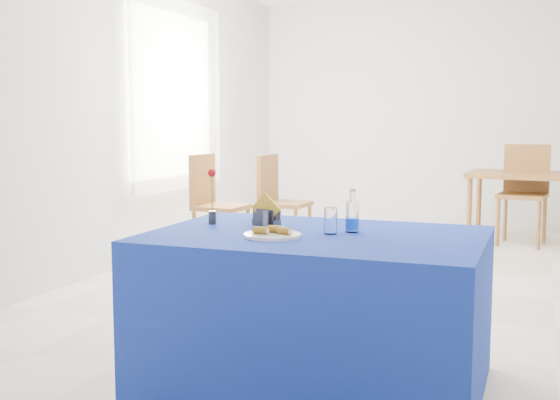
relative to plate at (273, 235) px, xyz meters
The scene contains 17 objects.
floor 2.49m from the plate, 85.51° to the left, with size 7.00×7.00×0.00m, color beige.
room_shell 2.56m from the plate, 85.51° to the left, with size 7.00×7.00×7.00m.
window_pane 3.97m from the plate, 125.90° to the left, with size 0.04×1.50×1.60m, color white.
curtain 3.93m from the plate, 125.06° to the left, with size 0.04×1.75×1.85m, color white.
plate is the anchor object (origin of this frame).
drinking_glass 0.30m from the plate, 37.36° to the left, with size 0.06×0.06×0.13m, color white.
salt_shaker 0.29m from the plate, 118.31° to the left, with size 0.03×0.03×0.09m, color slate.
pepper_shaker 0.34m from the plate, 106.55° to the left, with size 0.03×0.03×0.09m, color slate.
blue_table 0.45m from the plate, 46.08° to the left, with size 1.60×1.10×0.76m.
water_bottle 0.42m from the plate, 41.00° to the left, with size 0.07×0.07×0.21m.
napkin_holder 0.35m from the plate, 116.49° to the left, with size 0.16×0.11×0.17m.
rose_vase 0.54m from the plate, 148.97° to the left, with size 0.04×0.04×0.29m.
oak_table 4.91m from the plate, 77.07° to the left, with size 1.36×0.92×0.76m.
chair_bg_left 4.86m from the plate, 78.00° to the left, with size 0.53×0.53×1.05m.
chair_win_a 3.38m from the plate, 120.85° to the left, with size 0.46×0.46×0.99m.
chair_win_b 3.68m from the plate, 110.41° to the left, with size 0.46×0.46×0.96m.
banana_pieces 0.03m from the plate, 45.87° to the left, with size 0.19×0.10×0.03m.
Camera 1 is at (1.00, -5.40, 1.31)m, focal length 45.00 mm.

